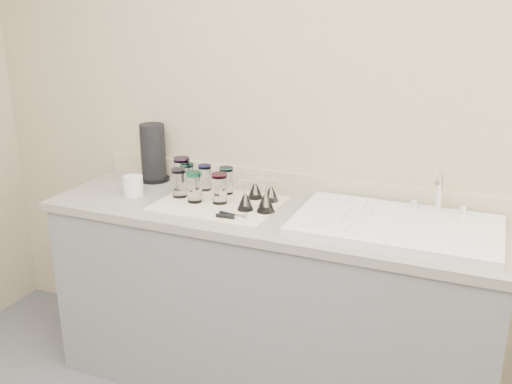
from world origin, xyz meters
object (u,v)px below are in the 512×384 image
at_px(tumbler_teal, 187,175).
at_px(tumbler_extra, 182,173).
at_px(goblet_front_right, 266,201).
at_px(tumbler_cyan, 205,177).
at_px(white_mug, 133,186).
at_px(goblet_back_left, 255,189).
at_px(tumbler_blue, 194,187).
at_px(can_opener, 233,216).
at_px(tumbler_purple, 226,180).
at_px(sink_unit, 397,225).
at_px(tumbler_magenta, 179,182).
at_px(tumbler_lavender, 220,188).
at_px(goblet_front_left, 245,200).
at_px(goblet_back_right, 271,192).
at_px(paper_towel_roll, 153,153).

relative_size(tumbler_teal, tumbler_extra, 0.82).
bearing_deg(goblet_front_right, tumbler_teal, 161.53).
distance_m(tumbler_cyan, white_mug, 0.35).
relative_size(tumbler_extra, goblet_back_left, 1.20).
xyz_separation_m(tumbler_blue, tumbler_extra, (-0.16, 0.16, 0.01)).
bearing_deg(can_opener, goblet_back_left, 93.27).
bearing_deg(tumbler_blue, can_opener, -26.48).
xyz_separation_m(tumbler_purple, goblet_back_left, (0.15, -0.01, -0.02)).
bearing_deg(goblet_back_left, sink_unit, -9.83).
height_order(tumbler_cyan, tumbler_magenta, tumbler_magenta).
distance_m(tumbler_teal, tumbler_extra, 0.03).
relative_size(tumbler_lavender, can_opener, 0.98).
bearing_deg(goblet_front_left, tumbler_blue, 178.43).
xyz_separation_m(tumbler_cyan, white_mug, (-0.29, -0.19, -0.02)).
bearing_deg(tumbler_extra, can_opener, -34.87).
relative_size(tumbler_cyan, tumbler_blue, 0.88).
height_order(tumbler_teal, tumbler_cyan, same).
xyz_separation_m(tumbler_cyan, goblet_back_left, (0.27, -0.02, -0.02)).
bearing_deg(goblet_back_right, tumbler_teal, 177.28).
height_order(tumbler_magenta, goblet_back_right, tumbler_magenta).
relative_size(sink_unit, tumbler_cyan, 6.53).
xyz_separation_m(tumbler_extra, paper_towel_roll, (-0.21, 0.07, 0.06)).
relative_size(goblet_back_right, can_opener, 0.85).
relative_size(tumbler_extra, white_mug, 1.10).
bearing_deg(tumbler_blue, paper_towel_roll, 147.46).
relative_size(tumbler_blue, goblet_front_left, 1.08).
distance_m(tumbler_teal, tumbler_cyan, 0.09).
height_order(tumbler_purple, tumbler_lavender, tumbler_lavender).
bearing_deg(tumbler_purple, goblet_back_right, -4.01).
relative_size(tumbler_purple, goblet_back_left, 1.02).
relative_size(tumbler_teal, tumbler_cyan, 1.00).
bearing_deg(sink_unit, goblet_back_left, 170.17).
height_order(goblet_back_left, can_opener, goblet_back_left).
relative_size(tumbler_cyan, can_opener, 0.87).
relative_size(goblet_front_left, can_opener, 0.91).
relative_size(tumbler_purple, tumbler_extra, 0.85).
height_order(sink_unit, goblet_back_left, sink_unit).
bearing_deg(tumbler_magenta, white_mug, -168.53).
distance_m(tumbler_magenta, goblet_back_right, 0.44).
height_order(goblet_back_left, goblet_front_right, goblet_front_right).
distance_m(tumbler_teal, tumbler_magenta, 0.14).
relative_size(sink_unit, tumbler_blue, 5.74).
xyz_separation_m(tumbler_blue, goblet_back_right, (0.32, 0.15, -0.03)).
height_order(sink_unit, tumbler_teal, sink_unit).
bearing_deg(can_opener, tumbler_teal, 142.63).
bearing_deg(tumbler_cyan, tumbler_magenta, -113.95).
distance_m(sink_unit, tumbler_magenta, 1.01).
bearing_deg(can_opener, goblet_back_right, 76.00).
bearing_deg(tumbler_blue, tumbler_magenta, 161.14).
bearing_deg(tumbler_magenta, tumbler_lavender, -1.56).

